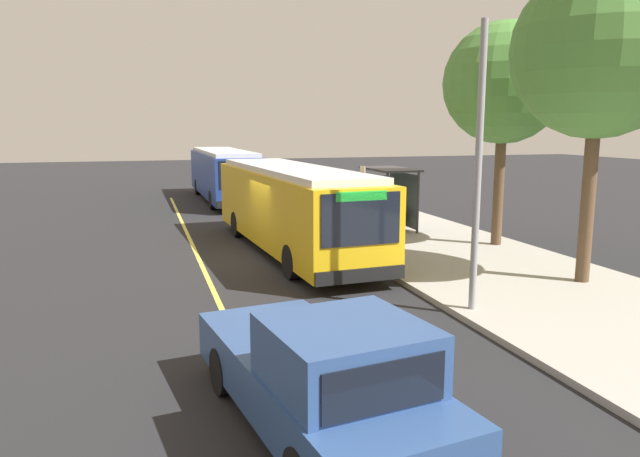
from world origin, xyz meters
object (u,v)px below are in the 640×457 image
Objects in this scene: waiting_bench at (392,217)px; route_sign_post at (363,194)px; pickup_truck at (322,377)px; pedestrian_commuter at (337,206)px; transit_bus_main at (292,206)px; transit_bus_second at (224,173)px.

route_sign_post is at bearing -39.96° from waiting_bench.
pedestrian_commuter is at bearing 160.63° from pickup_truck.
pedestrian_commuter is (-3.07, 2.68, -0.50)m from transit_bus_main.
transit_bus_second is at bearing -166.22° from pedestrian_commuter.
transit_bus_main is at bearing -61.62° from waiting_bench.
transit_bus_second is 12.40m from pedestrian_commuter.
pickup_truck is 16.02m from pedestrian_commuter.
transit_bus_main is at bearing -41.17° from pedestrian_commuter.
transit_bus_second is (-15.11, -0.27, 0.00)m from transit_bus_main.
route_sign_post is (-11.83, 5.13, 1.10)m from pickup_truck.
transit_bus_second is 27.26m from pickup_truck.
pedestrian_commuter is (-3.28, 0.18, -0.84)m from route_sign_post.
transit_bus_main is 12.35m from pickup_truck.
pickup_truck is (27.15, -2.36, -0.76)m from transit_bus_second.
pedestrian_commuter is (-15.11, 5.31, 0.26)m from pickup_truck.
transit_bus_second is 7.05× the size of pedestrian_commuter.
transit_bus_main is 2.06× the size of pickup_truck.
pedestrian_commuter is at bearing 176.91° from route_sign_post.
pickup_truck is at bearing -4.97° from transit_bus_second.
route_sign_post is (2.86, -2.39, 1.32)m from waiting_bench.
transit_bus_main is at bearing -94.78° from route_sign_post.
waiting_bench is (-2.65, 4.90, -0.98)m from transit_bus_main.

